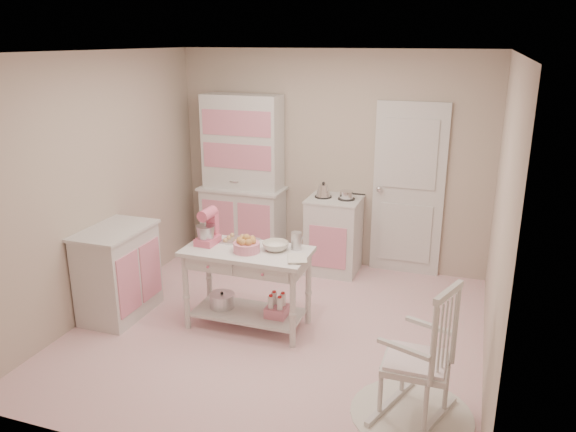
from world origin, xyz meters
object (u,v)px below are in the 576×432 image
Objects in this scene: work_table at (248,288)px; base_cabinet at (118,272)px; hutch at (242,179)px; bread_basket at (247,247)px; rocking_chair at (416,351)px; stove at (334,235)px; stand_mixer at (207,227)px.

base_cabinet is at bearing -171.66° from work_table.
hutch reaches higher than bread_basket.
bread_basket is (-1.68, 0.83, 0.30)m from rocking_chair.
stove is at bearing 137.40° from rocking_chair.
hutch is 2.26× the size of base_cabinet.
base_cabinet is 3.68× the size of bread_basket.
rocking_chair reaches higher than bread_basket.
stove is (1.20, -0.05, -0.58)m from hutch.
hutch is 1.33m from stove.
stand_mixer is at bearing 177.27° from work_table.
rocking_chair is at bearing -20.30° from stand_mixer.
rocking_chair is (3.03, -0.68, 0.09)m from base_cabinet.
stove reaches higher than work_table.
work_table is at bearing 8.34° from base_cabinet.
rocking_chair is 1.92m from work_table.
stove is at bearing 74.88° from work_table.
stove is 2.53m from base_cabinet.
stand_mixer is at bearing -118.26° from stove.
work_table is (0.76, -1.66, -0.64)m from hutch.
base_cabinet reaches higher than bread_basket.
stove is 2.71× the size of stand_mixer.
hutch is at bearing 114.63° from bread_basket.
bread_basket is (0.44, -0.07, -0.12)m from stand_mixer.
stand_mixer is at bearing 13.29° from base_cabinet.
stand_mixer is 0.46m from bread_basket.
work_table is (-0.44, -1.61, -0.06)m from stove.
hutch is 6.12× the size of stand_mixer.
hutch is 2.26× the size of stove.
bread_basket is at bearing -6.41° from stand_mixer.
stove is 1.00× the size of base_cabinet.
bread_basket is (0.78, -1.71, -0.19)m from hutch.
rocking_chair is at bearing -63.08° from stove.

